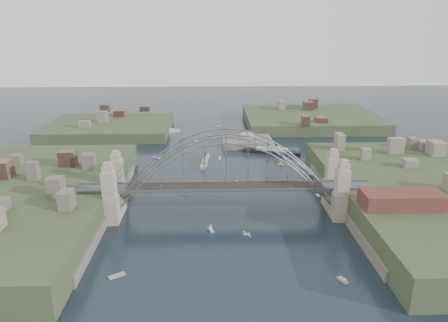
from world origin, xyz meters
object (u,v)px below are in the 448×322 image
naval_cruiser_near (205,161)px  naval_cruiser_far (167,132)px  bridge (226,174)px  fort_island (247,146)px  wharf_shed (402,199)px  ocean_liner (272,151)px

naval_cruiser_near → naval_cruiser_far: (-19.58, 45.86, 0.02)m
bridge → naval_cruiser_far: bridge is taller
fort_island → naval_cruiser_far: bearing=150.7°
bridge → wharf_shed: 46.23m
bridge → wharf_shed: bearing=-17.7°
bridge → naval_cruiser_far: size_ratio=6.41×
fort_island → naval_cruiser_near: bearing=-127.3°
wharf_shed → naval_cruiser_near: wharf_shed is taller
fort_island → naval_cruiser_far: fort_island is taller
fort_island → naval_cruiser_far: size_ratio=1.68×
fort_island → wharf_shed: (32.00, -84.00, 10.34)m
bridge → ocean_liner: (21.54, 57.38, -11.41)m
ocean_liner → bridge: bearing=-110.6°
wharf_shed → ocean_liner: wharf_shed is taller
fort_island → ocean_liner: (9.54, -12.62, 1.25)m
naval_cruiser_far → ocean_liner: (47.74, -34.06, 0.11)m
naval_cruiser_near → naval_cruiser_far: 49.87m
bridge → wharf_shed: bridge is taller
naval_cruiser_far → ocean_liner: bearing=-35.5°
bridge → ocean_liner: bearing=69.4°
bridge → ocean_liner: size_ratio=3.51×
fort_island → naval_cruiser_near: size_ratio=1.29×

